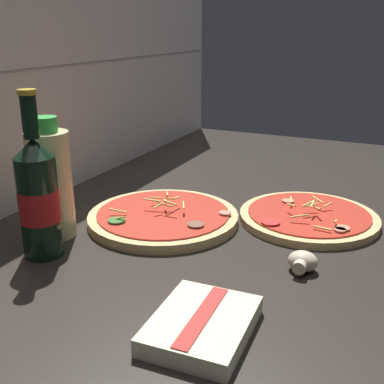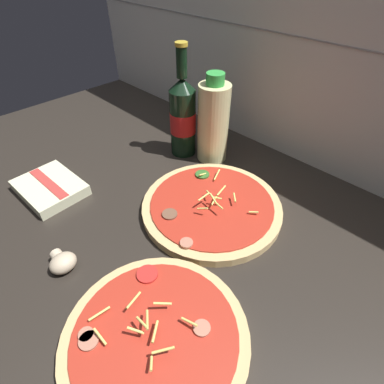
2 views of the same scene
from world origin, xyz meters
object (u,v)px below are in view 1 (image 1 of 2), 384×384
Objects in this scene: pizza_far at (163,217)px; beer_bottle at (38,197)px; oil_bottle at (51,183)px; pizza_near at (308,217)px; mushroom_left at (302,262)px; dish_towel at (202,325)px.

pizza_far is 1.07× the size of beer_bottle.
beer_bottle reaches higher than oil_bottle.
oil_bottle is (-13.32, 14.74, 8.79)cm from pizza_far.
oil_bottle is (-25.46, 39.75, 8.93)cm from pizza_near.
oil_bottle reaches higher than pizza_far.
oil_bottle is 4.48× the size of mushroom_left.
beer_bottle is (-32.34, 36.34, 9.18)cm from pizza_near.
oil_bottle reaches higher than dish_towel.
dish_towel is (-20.90, 7.52, -0.37)cm from mushroom_left.
beer_bottle is 42.33cm from mushroom_left.
oil_bottle is at bearing 96.77° from mushroom_left.
pizza_far is 1.89× the size of dish_towel.
mushroom_left is (-8.20, -28.37, 0.58)cm from pizza_far.
beer_bottle reaches higher than dish_towel.
pizza_near is at bearing -48.33° from beer_bottle.
pizza_far is at bearing 115.90° from pizza_near.
pizza_far is at bearing -29.30° from beer_bottle.
beer_bottle is at bearing -153.66° from oil_bottle.
dish_towel is at bearing -105.47° from beer_bottle.
pizza_far is at bearing -47.90° from oil_bottle.
beer_bottle reaches higher than pizza_near.
beer_bottle is at bearing 74.53° from dish_towel.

